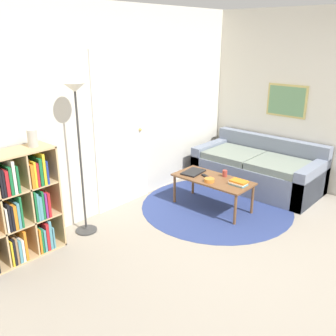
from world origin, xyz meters
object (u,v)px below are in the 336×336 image
(couch, at_px, (259,169))
(vase_on_shelf, at_px, (32,138))
(bookshelf, at_px, (10,211))
(bowl, at_px, (209,180))
(coffee_table, at_px, (213,181))
(floor_lamp, at_px, (77,117))
(cup, at_px, (225,173))
(laptop, at_px, (193,172))

(couch, bearing_deg, vase_on_shelf, 164.16)
(bookshelf, relative_size, bowl, 8.63)
(couch, xyz_separation_m, vase_on_shelf, (-3.16, 0.90, 0.97))
(coffee_table, xyz_separation_m, bowl, (-0.13, -0.03, 0.07))
(bowl, relative_size, vase_on_shelf, 0.76)
(floor_lamp, relative_size, bowl, 13.15)
(bookshelf, distance_m, bowl, 2.40)
(cup, bearing_deg, laptop, 112.58)
(bookshelf, bearing_deg, laptop, -11.52)
(coffee_table, relative_size, vase_on_shelf, 6.05)
(laptop, bearing_deg, couch, -19.73)
(bowl, bearing_deg, couch, -1.98)
(floor_lamp, bearing_deg, laptop, -15.40)
(bowl, distance_m, cup, 0.30)
(laptop, relative_size, bowl, 2.67)
(coffee_table, height_order, bowl, bowl)
(bowl, xyz_separation_m, cup, (0.29, -0.04, 0.02))
(bookshelf, distance_m, laptop, 2.42)
(floor_lamp, distance_m, laptop, 1.85)
(bookshelf, distance_m, couch, 3.62)
(bookshelf, bearing_deg, floor_lamp, -4.27)
(bookshelf, relative_size, coffee_table, 1.08)
(floor_lamp, relative_size, vase_on_shelf, 9.97)
(coffee_table, bearing_deg, laptop, 90.58)
(couch, bearing_deg, floor_lamp, 162.74)
(coffee_table, distance_m, laptop, 0.33)
(couch, distance_m, bowl, 1.27)
(couch, bearing_deg, cup, 180.00)
(cup, bearing_deg, vase_on_shelf, 157.82)
(bookshelf, height_order, laptop, bookshelf)
(bookshelf, bearing_deg, couch, -14.23)
(laptop, relative_size, cup, 4.02)
(couch, height_order, laptop, couch)
(coffee_table, bearing_deg, floor_lamp, 153.93)
(bowl, distance_m, vase_on_shelf, 2.23)
(floor_lamp, bearing_deg, bowl, -29.13)
(laptop, relative_size, vase_on_shelf, 2.02)
(couch, relative_size, bowl, 13.87)
(cup, bearing_deg, coffee_table, 155.23)
(laptop, bearing_deg, coffee_table, -89.42)
(floor_lamp, distance_m, coffee_table, 1.98)
(bookshelf, height_order, bowl, bookshelf)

